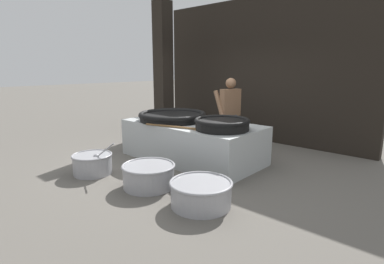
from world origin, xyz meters
name	(u,v)px	position (x,y,z in m)	size (l,w,h in m)	color
ground_plane	(192,159)	(0.00, 0.00, 0.00)	(60.00, 60.00, 0.00)	#666059
back_wall	(258,71)	(0.00, 2.56, 1.80)	(5.90, 0.24, 3.60)	black
support_pillar	(163,70)	(-2.18, 1.25, 1.80)	(0.40, 0.40, 3.60)	black
hearth_platform	(192,141)	(0.00, 0.00, 0.39)	(2.86, 1.44, 0.77)	#B2B7B7
giant_wok_near	(172,116)	(-0.50, -0.07, 0.86)	(1.44, 1.44, 0.18)	black
giant_wok_far	(222,124)	(0.86, -0.15, 0.88)	(1.01, 1.01, 0.20)	black
stirring_paddle	(175,127)	(0.12, -0.60, 0.79)	(1.14, 0.39, 0.04)	brown
cook	(230,112)	(0.20, 1.05, 0.89)	(0.46, 0.65, 1.65)	brown
prep_bowl_vegetables	(93,163)	(-0.74, -1.85, 0.20)	(0.91, 0.71, 0.64)	#9E9EA3
prep_bowl_meat	(201,192)	(1.54, -1.53, 0.19)	(0.88, 0.88, 0.35)	#9E9EA3
prep_bowl_extra	(149,174)	(0.48, -1.57, 0.20)	(0.85, 0.85, 0.37)	#9E9EA3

